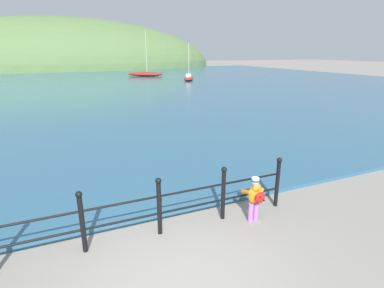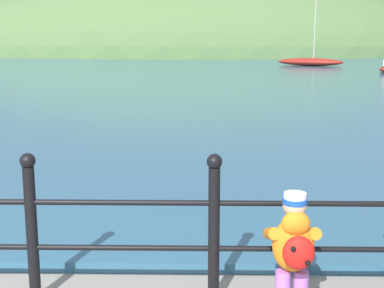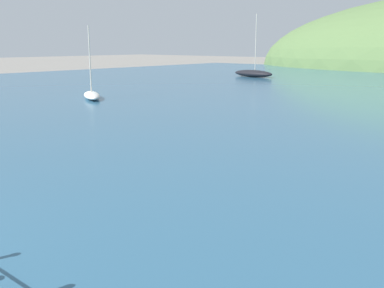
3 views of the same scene
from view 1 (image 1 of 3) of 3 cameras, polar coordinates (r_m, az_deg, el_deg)
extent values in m
plane|color=gray|center=(5.15, -2.84, -25.67)|extent=(200.00, 200.00, 0.00)
cube|color=#2D5B7A|center=(35.74, -21.52, 10.58)|extent=(80.00, 60.00, 0.10)
ellipsoid|color=#567542|center=(73.14, -22.91, 13.25)|extent=(66.40, 36.52, 20.73)
cylinder|color=black|center=(5.85, -20.13, -14.25)|extent=(0.09, 0.09, 1.10)
sphere|color=black|center=(5.57, -20.77, -8.98)|extent=(0.12, 0.12, 0.12)
cylinder|color=black|center=(6.03, -6.25, -12.18)|extent=(0.09, 0.09, 1.10)
sphere|color=black|center=(5.76, -6.44, -6.99)|extent=(0.12, 0.12, 0.12)
cylinder|color=black|center=(6.53, 5.96, -9.74)|extent=(0.09, 0.09, 1.10)
sphere|color=black|center=(6.28, 6.13, -4.87)|extent=(0.12, 0.12, 0.12)
cylinder|color=black|center=(7.28, 15.92, -7.40)|extent=(0.09, 0.09, 1.10)
sphere|color=black|center=(7.05, 16.31, -2.97)|extent=(0.12, 0.12, 0.12)
cylinder|color=black|center=(5.77, -13.24, -10.98)|extent=(7.13, 0.04, 0.04)
cylinder|color=black|center=(5.95, -12.99, -14.12)|extent=(7.13, 0.04, 0.04)
cylinder|color=#AD66C6|center=(6.67, 11.12, -12.68)|extent=(0.11, 0.11, 0.42)
cylinder|color=#AD66C6|center=(6.74, 12.05, -12.41)|extent=(0.11, 0.11, 0.42)
ellipsoid|color=orange|center=(6.52, 11.81, -9.41)|extent=(0.30, 0.22, 0.40)
ellipsoid|color=orange|center=(6.39, 12.22, -8.18)|extent=(0.20, 0.12, 0.18)
cylinder|color=orange|center=(6.48, 10.34, -8.96)|extent=(0.09, 0.31, 0.19)
cylinder|color=orange|center=(6.64, 12.40, -8.45)|extent=(0.09, 0.31, 0.19)
sphere|color=tan|center=(6.39, 11.97, -7.04)|extent=(0.17, 0.17, 0.17)
cylinder|color=#194CB2|center=(6.38, 11.99, -6.80)|extent=(0.17, 0.17, 0.04)
cylinder|color=silver|center=(6.36, 12.01, -6.47)|extent=(0.16, 0.16, 0.04)
ellipsoid|color=red|center=(6.37, 12.85, -9.94)|extent=(0.22, 0.13, 0.24)
sphere|color=black|center=(6.27, 12.87, -9.83)|extent=(0.04, 0.04, 0.04)
sphere|color=black|center=(6.37, 13.54, -10.43)|extent=(0.04, 0.04, 0.04)
ellipsoid|color=maroon|center=(37.09, -0.62, 12.36)|extent=(2.56, 3.64, 0.41)
cube|color=silver|center=(36.80, -0.66, 12.92)|extent=(0.98, 1.15, 0.37)
cylinder|color=beige|center=(37.14, -0.62, 15.68)|extent=(0.07, 0.07, 3.89)
ellipsoid|color=maroon|center=(43.66, -8.87, 13.03)|extent=(5.21, 3.82, 0.59)
cylinder|color=beige|center=(43.49, -8.73, 17.06)|extent=(0.07, 0.07, 5.53)
camera|label=2|loc=(3.34, 41.09, -13.09)|focal=50.00mm
camera|label=3|loc=(10.04, 49.06, 10.15)|focal=42.00mm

